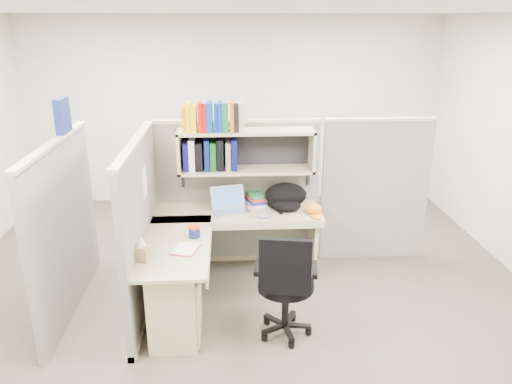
{
  "coord_description": "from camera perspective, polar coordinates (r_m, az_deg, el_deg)",
  "views": [
    {
      "loc": [
        -0.09,
        -4.29,
        2.63
      ],
      "look_at": [
        0.17,
        0.25,
        1.05
      ],
      "focal_mm": 35.0,
      "sensor_mm": 36.0,
      "label": 1
    }
  ],
  "objects": [
    {
      "name": "paper_cup",
      "position": [
        5.33,
        -2.95,
        -1.14
      ],
      "size": [
        0.09,
        0.09,
        0.1
      ],
      "primitive_type": "cylinder",
      "rotation": [
        0.0,
        0.0,
        0.36
      ],
      "color": "silver",
      "rests_on": "desk"
    },
    {
      "name": "mouse",
      "position": [
        5.03,
        0.89,
        -2.78
      ],
      "size": [
        0.11,
        0.08,
        0.04
      ],
      "primitive_type": "ellipsoid",
      "rotation": [
        0.0,
        0.0,
        0.19
      ],
      "color": "#808EB6",
      "rests_on": "desk"
    },
    {
      "name": "task_chair",
      "position": [
        4.35,
        3.36,
        -12.32
      ],
      "size": [
        0.56,
        0.51,
        1.01
      ],
      "color": "black",
      "rests_on": "ground"
    },
    {
      "name": "snack_canister",
      "position": [
        4.62,
        -7.07,
        -4.49
      ],
      "size": [
        0.11,
        0.11,
        0.11
      ],
      "color": "navy",
      "rests_on": "desk"
    },
    {
      "name": "ground",
      "position": [
        5.04,
        -1.87,
        -12.3
      ],
      "size": [
        6.0,
        6.0,
        0.0
      ],
      "primitive_type": "plane",
      "color": "#39342C",
      "rests_on": "ground"
    },
    {
      "name": "backpack",
      "position": [
        5.24,
        3.49,
        -0.56
      ],
      "size": [
        0.49,
        0.41,
        0.26
      ],
      "primitive_type": null,
      "rotation": [
        0.0,
        0.0,
        0.15
      ],
      "color": "black",
      "rests_on": "desk"
    },
    {
      "name": "laptop",
      "position": [
        5.15,
        -2.9,
        -0.96
      ],
      "size": [
        0.44,
        0.44,
        0.26
      ],
      "primitive_type": null,
      "rotation": [
        0.0,
        0.0,
        0.27
      ],
      "color": "#B0B0B5",
      "rests_on": "desk"
    },
    {
      "name": "desk",
      "position": [
        4.58,
        -7.01,
        -9.55
      ],
      "size": [
        1.74,
        1.75,
        0.73
      ],
      "color": "tan",
      "rests_on": "ground"
    },
    {
      "name": "cubicle",
      "position": [
        5.06,
        -6.28,
        -0.84
      ],
      "size": [
        3.79,
        1.84,
        1.95
      ],
      "color": "#61615C",
      "rests_on": "ground"
    },
    {
      "name": "loose_paper",
      "position": [
        4.42,
        -8.04,
        -6.42
      ],
      "size": [
        0.25,
        0.3,
        0.0
      ],
      "primitive_type": null,
      "rotation": [
        0.0,
        0.0,
        -0.29
      ],
      "color": "silver",
      "rests_on": "desk"
    },
    {
      "name": "tissue_box",
      "position": [
        4.26,
        -12.92,
        -6.3
      ],
      "size": [
        0.16,
        0.16,
        0.21
      ],
      "primitive_type": null,
      "rotation": [
        0.0,
        0.0,
        -0.28
      ],
      "color": "tan",
      "rests_on": "desk"
    },
    {
      "name": "book_stack",
      "position": [
        5.38,
        0.03,
        -0.8
      ],
      "size": [
        0.25,
        0.29,
        0.12
      ],
      "primitive_type": null,
      "rotation": [
        0.0,
        0.0,
        0.32
      ],
      "color": "slate",
      "rests_on": "desk"
    },
    {
      "name": "orange_cap",
      "position": [
        5.17,
        6.57,
        -1.9
      ],
      "size": [
        0.21,
        0.23,
        0.1
      ],
      "primitive_type": null,
      "rotation": [
        0.0,
        0.0,
        0.15
      ],
      "color": "orange",
      "rests_on": "desk"
    },
    {
      "name": "room_shell",
      "position": [
        4.41,
        -2.09,
        5.94
      ],
      "size": [
        6.0,
        6.0,
        6.0
      ],
      "color": "#BAB7A8",
      "rests_on": "ground"
    }
  ]
}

